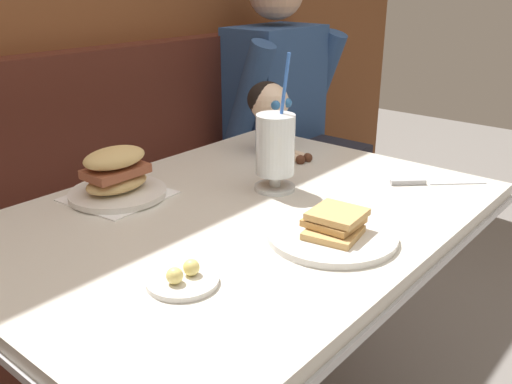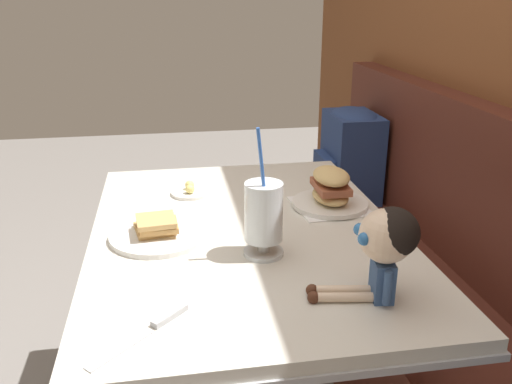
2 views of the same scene
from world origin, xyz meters
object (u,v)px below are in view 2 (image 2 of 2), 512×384
Objects in this scene: sandwich_plate at (330,192)px; butter_saucer at (191,191)px; backpack at (350,152)px; toast_plate at (158,232)px; milkshake_glass at (264,216)px; butter_knife at (157,324)px; seated_doll at (386,241)px.

sandwich_plate reaches higher than butter_saucer.
butter_saucer is 0.30× the size of backpack.
toast_plate is at bearing -18.08° from butter_saucer.
milkshake_glass is 1.73× the size of butter_knife.
seated_doll is at bearing -4.89° from sandwich_plate.
sandwich_plate is 0.72m from butter_knife.
sandwich_plate is 0.43m from butter_saucer.
backpack is (-1.31, 0.83, -0.09)m from butter_knife.
toast_plate reaches higher than butter_saucer.
toast_plate is at bearing -129.10° from seated_doll.
milkshake_glass reaches higher than seated_doll.
toast_plate is 2.08× the size of butter_saucer.
butter_knife is (0.52, -0.50, -0.04)m from sandwich_plate.
sandwich_plate is at bearing 175.11° from seated_doll.
butter_knife is (0.26, -0.25, -0.09)m from milkshake_glass.
sandwich_plate is 0.54× the size of backpack.
butter_knife is at bearing -32.36° from backpack.
butter_saucer is (-0.43, -0.15, -0.09)m from milkshake_glass.
backpack is (-0.62, 0.73, -0.09)m from butter_saucer.
sandwich_plate is at bearing 67.02° from butter_saucer.
seated_doll is at bearing 27.93° from butter_saucer.
butter_saucer is 0.96m from backpack.
milkshake_glass is at bearing -28.86° from backpack.
butter_knife is (0.69, -0.10, -0.00)m from butter_saucer.
butter_saucer is at bearing -49.64° from backpack.
toast_plate is 0.62× the size of backpack.
seated_doll is at bearing 41.26° from milkshake_glass.
toast_plate is 1.14× the size of sandwich_plate.
backpack is (-0.79, 0.34, -0.13)m from sandwich_plate.
sandwich_plate is at bearing 104.95° from toast_plate.
toast_plate is 0.29m from milkshake_glass.
butter_saucer is 0.70m from butter_knife.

